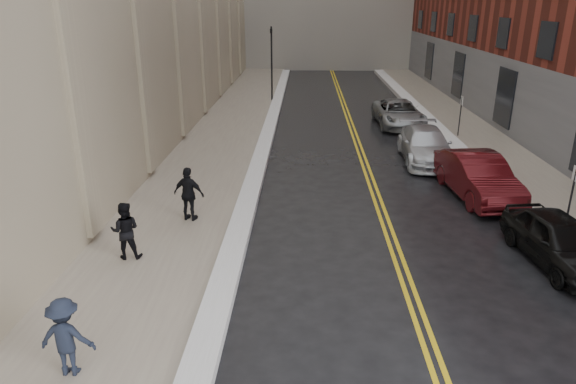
# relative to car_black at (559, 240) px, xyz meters

# --- Properties ---
(sidewalk_left) EXTENTS (4.00, 64.00, 0.15)m
(sidewalk_left) POSITION_rel_car_black_xyz_m (-11.30, 9.84, -0.62)
(sidewalk_left) COLOR gray
(sidewalk_left) RESTS_ON ground
(sidewalk_right) EXTENTS (3.00, 64.00, 0.15)m
(sidewalk_right) POSITION_rel_car_black_xyz_m (2.20, 9.84, -0.62)
(sidewalk_right) COLOR gray
(sidewalk_right) RESTS_ON ground
(lane_stripe_a) EXTENTS (0.12, 64.00, 0.01)m
(lane_stripe_a) POSITION_rel_car_black_xyz_m (-4.42, 9.84, -0.69)
(lane_stripe_a) COLOR gold
(lane_stripe_a) RESTS_ON ground
(lane_stripe_b) EXTENTS (0.12, 64.00, 0.01)m
(lane_stripe_b) POSITION_rel_car_black_xyz_m (-4.18, 9.84, -0.69)
(lane_stripe_b) COLOR gold
(lane_stripe_b) RESTS_ON ground
(snow_ridge_left) EXTENTS (0.70, 60.80, 0.26)m
(snow_ridge_left) POSITION_rel_car_black_xyz_m (-9.00, 9.84, -0.56)
(snow_ridge_left) COLOR white
(snow_ridge_left) RESTS_ON ground
(snow_ridge_right) EXTENTS (0.85, 60.80, 0.30)m
(snow_ridge_right) POSITION_rel_car_black_xyz_m (0.35, 9.84, -0.54)
(snow_ridge_right) COLOR white
(snow_ridge_right) RESTS_ON ground
(traffic_signal) EXTENTS (0.18, 0.15, 5.20)m
(traffic_signal) POSITION_rel_car_black_xyz_m (-9.40, 23.84, 2.39)
(traffic_signal) COLOR black
(traffic_signal) RESTS_ON ground
(parking_sign_near) EXTENTS (0.06, 0.35, 2.23)m
(parking_sign_near) POSITION_rel_car_black_xyz_m (1.10, 1.84, 0.66)
(parking_sign_near) COLOR black
(parking_sign_near) RESTS_ON ground
(parking_sign_far) EXTENTS (0.06, 0.35, 2.23)m
(parking_sign_far) POSITION_rel_car_black_xyz_m (1.10, 13.84, 0.66)
(parking_sign_far) COLOR black
(parking_sign_far) RESTS_ON ground
(car_black) EXTENTS (2.10, 4.24, 1.39)m
(car_black) POSITION_rel_car_black_xyz_m (0.00, 0.00, 0.00)
(car_black) COLOR black
(car_black) RESTS_ON ground
(car_maroon) EXTENTS (2.23, 5.02, 1.60)m
(car_maroon) POSITION_rel_car_black_xyz_m (-0.64, 5.12, 0.11)
(car_maroon) COLOR #420B0F
(car_maroon) RESTS_ON ground
(car_silver_near) EXTENTS (2.24, 5.15, 1.48)m
(car_silver_near) POSITION_rel_car_black_xyz_m (-1.55, 9.63, 0.04)
(car_silver_near) COLOR #B4B7BD
(car_silver_near) RESTS_ON ground
(car_silver_far) EXTENTS (2.63, 5.39, 1.47)m
(car_silver_far) POSITION_rel_car_black_xyz_m (-1.60, 16.63, 0.04)
(car_silver_far) COLOR gray
(car_silver_far) RESTS_ON ground
(pedestrian_a) EXTENTS (0.86, 0.71, 1.63)m
(pedestrian_a) POSITION_rel_car_black_xyz_m (-11.86, -0.37, 0.27)
(pedestrian_a) COLOR black
(pedestrian_a) RESTS_ON sidewalk_left
(pedestrian_b) EXTENTS (1.04, 0.61, 1.60)m
(pedestrian_b) POSITION_rel_car_black_xyz_m (-11.40, -5.06, 0.26)
(pedestrian_b) COLOR #1A202F
(pedestrian_b) RESTS_ON sidewalk_left
(pedestrian_c) EXTENTS (1.12, 0.70, 1.78)m
(pedestrian_c) POSITION_rel_car_black_xyz_m (-10.68, 2.29, 0.34)
(pedestrian_c) COLOR black
(pedestrian_c) RESTS_ON sidewalk_left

